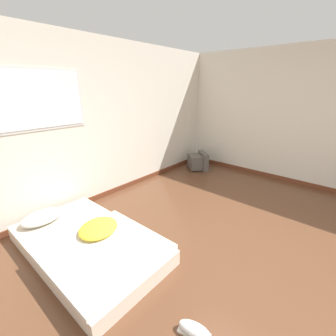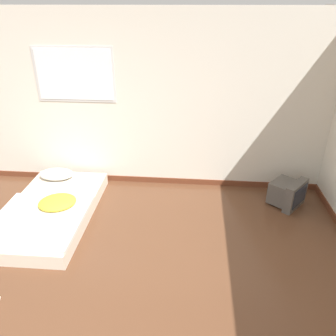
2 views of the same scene
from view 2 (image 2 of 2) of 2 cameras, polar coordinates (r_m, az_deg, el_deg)
The scene contains 3 objects.
wall_back at distance 4.97m, azimuth -7.78°, elevation 11.04°, with size 8.39×0.08×2.60m.
mattress_bed at distance 4.75m, azimuth -19.84°, elevation -6.81°, with size 1.12×1.95×0.33m.
crt_tv at distance 5.01m, azimuth 20.11°, elevation -4.09°, with size 0.58×0.59×0.40m.
Camera 2 is at (1.07, -1.64, 2.65)m, focal length 35.00 mm.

